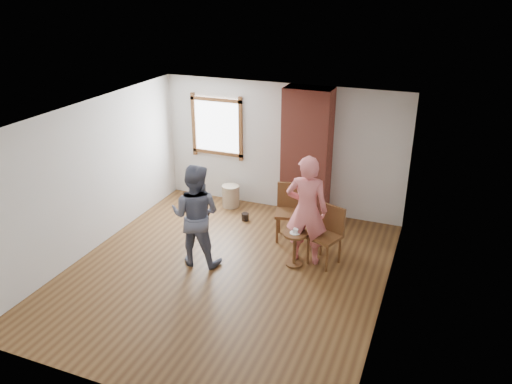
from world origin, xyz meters
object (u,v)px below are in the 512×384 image
at_px(man, 196,215).
at_px(person_pink, 307,210).
at_px(side_table, 295,244).
at_px(dining_chair_right, 328,232).
at_px(stoneware_crock, 231,196).
at_px(dining_chair_left, 289,208).

bearing_deg(man, person_pink, -164.07).
bearing_deg(side_table, dining_chair_right, 33.50).
relative_size(stoneware_crock, person_pink, 0.25).
bearing_deg(side_table, person_pink, 57.58).
distance_m(stoneware_crock, dining_chair_right, 2.83).
distance_m(man, person_pink, 1.81).
xyz_separation_m(stoneware_crock, dining_chair_right, (2.41, -1.44, 0.33)).
bearing_deg(person_pink, man, 14.85).
relative_size(stoneware_crock, dining_chair_left, 0.45).
height_order(dining_chair_left, man, man).
bearing_deg(dining_chair_right, stoneware_crock, 169.48).
distance_m(dining_chair_right, side_table, 0.58).
height_order(stoneware_crock, dining_chair_right, dining_chair_right).
distance_m(stoneware_crock, dining_chair_left, 1.79).
height_order(dining_chair_right, man, man).
relative_size(man, person_pink, 0.93).
bearing_deg(man, side_table, -168.74).
bearing_deg(dining_chair_right, side_table, -126.19).
relative_size(side_table, man, 0.34).
height_order(stoneware_crock, side_table, side_table).
bearing_deg(dining_chair_right, person_pink, -141.19).
bearing_deg(dining_chair_left, side_table, -79.94).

